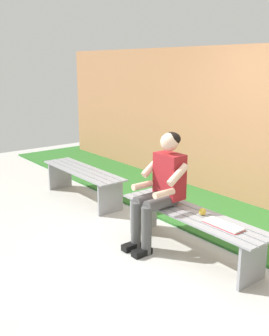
{
  "coord_description": "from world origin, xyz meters",
  "views": [
    {
      "loc": [
        -2.69,
        2.87,
        1.98
      ],
      "look_at": [
        0.77,
        0.15,
        0.81
      ],
      "focal_mm": 42.26,
      "sensor_mm": 36.0,
      "label": 1
    }
  ],
  "objects_px": {
    "bench_far": "(83,177)",
    "book_open": "(223,225)",
    "person_seated": "(161,185)",
    "apple": "(202,212)",
    "bench_near": "(191,222)"
  },
  "relations": [
    {
      "from": "bench_far",
      "to": "book_open",
      "type": "relative_size",
      "value": 4.07
    },
    {
      "from": "person_seated",
      "to": "apple",
      "type": "height_order",
      "value": "person_seated"
    },
    {
      "from": "person_seated",
      "to": "apple",
      "type": "relative_size",
      "value": 16.89
    },
    {
      "from": "bench_far",
      "to": "person_seated",
      "type": "height_order",
      "value": "person_seated"
    },
    {
      "from": "apple",
      "to": "book_open",
      "type": "distance_m",
      "value": 0.33
    },
    {
      "from": "bench_near",
      "to": "person_seated",
      "type": "height_order",
      "value": "person_seated"
    },
    {
      "from": "apple",
      "to": "book_open",
      "type": "xyz_separation_m",
      "value": [
        -0.32,
        0.05,
        -0.03
      ]
    },
    {
      "from": "book_open",
      "to": "apple",
      "type": "bearing_deg",
      "value": -9.33
    },
    {
      "from": "bench_far",
      "to": "person_seated",
      "type": "xyz_separation_m",
      "value": [
        -1.85,
        0.1,
        0.35
      ]
    },
    {
      "from": "bench_near",
      "to": "apple",
      "type": "relative_size",
      "value": 24.28
    },
    {
      "from": "bench_far",
      "to": "apple",
      "type": "height_order",
      "value": "apple"
    },
    {
      "from": "apple",
      "to": "bench_far",
      "type": "bearing_deg",
      "value": 1.08
    },
    {
      "from": "bench_near",
      "to": "person_seated",
      "type": "xyz_separation_m",
      "value": [
        0.37,
        0.1,
        0.34
      ]
    },
    {
      "from": "bench_far",
      "to": "person_seated",
      "type": "relative_size",
      "value": 1.33
    },
    {
      "from": "bench_near",
      "to": "book_open",
      "type": "xyz_separation_m",
      "value": [
        -0.44,
        0.01,
        0.12
      ]
    }
  ]
}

